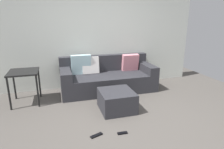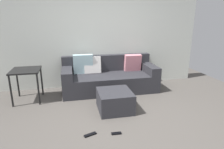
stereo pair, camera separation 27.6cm
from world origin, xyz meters
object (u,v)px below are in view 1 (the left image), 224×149
Objects in this scene: couch_sectional at (107,78)px; ottoman at (117,100)px; side_table at (24,76)px; remote_near_ottoman at (122,133)px; remote_by_storage_bin at (96,135)px.

ottoman is at bearing -95.87° from couch_sectional.
side_table is (-1.83, -0.28, 0.28)m from couch_sectional.
couch_sectional reaches higher than remote_near_ottoman.
couch_sectional is 1.98m from remote_near_ottoman.
side_table reaches higher than remote_near_ottoman.
couch_sectional reaches higher than remote_by_storage_bin.
remote_near_ottoman is 0.78× the size of remote_by_storage_bin.
side_table is at bearing 105.22° from remote_by_storage_bin.
remote_by_storage_bin is at bearing -54.28° from side_table.
remote_by_storage_bin is (1.16, -1.61, -0.58)m from side_table.
couch_sectional reaches higher than side_table.
side_table is 4.47× the size of remote_near_ottoman.
couch_sectional is 1.88m from side_table.
remote_near_ottoman is 0.40m from remote_by_storage_bin.
ottoman reaches higher than remote_near_ottoman.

